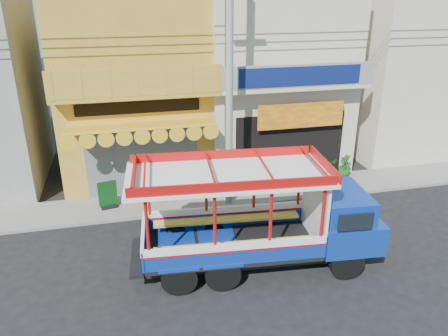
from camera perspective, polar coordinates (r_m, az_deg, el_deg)
The scene contains 12 objects.
ground at distance 14.02m, azimuth 8.03°, elevation -10.47°, with size 90.00×90.00×0.00m, color black.
sidewalk at distance 17.29m, azimuth 3.29°, elevation -3.35°, with size 30.00×2.00×0.12m, color slate.
shophouse_left at distance 19.16m, azimuth -11.76°, elevation 11.57°, with size 6.00×7.50×8.24m.
shophouse_right at distance 20.26m, azimuth 5.82°, elevation 12.48°, with size 6.00×6.75×8.24m.
party_pilaster at distance 16.52m, azimuth -0.64°, elevation 9.96°, with size 0.35×0.30×8.00m, color beige.
filler_building_right at distance 23.57m, azimuth 22.41°, elevation 11.59°, with size 6.00×6.00×7.60m, color beige.
utility_pole at distance 14.88m, azimuth 1.28°, elevation 12.62°, with size 28.00×0.26×9.00m.
songthaew_truck at distance 12.49m, azimuth 6.73°, elevation -6.42°, with size 7.16×2.87×3.26m.
green_sign at distance 16.42m, azimuth -14.91°, elevation -3.65°, with size 0.68×0.42×1.04m.
potted_plant_a at distance 18.03m, azimuth 12.94°, elevation -0.66°, with size 0.99×0.86×1.10m, color #174E16.
potted_plant_b at distance 17.40m, azimuth 11.28°, elevation -1.43°, with size 0.59×0.48×1.07m, color #174E16.
potted_plant_c at distance 19.14m, azimuth 15.50°, elevation 0.27°, with size 0.55×0.55×0.99m, color #174E16.
Camera 1 is at (-4.60, -10.88, 7.56)m, focal length 35.00 mm.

